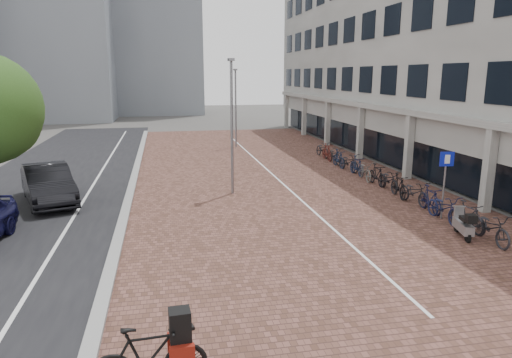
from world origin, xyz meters
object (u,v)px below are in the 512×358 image
object	(u,v)px
hero_bike	(149,357)
parking_sign	(445,174)
car_dark	(48,184)
scooter_front	(463,224)

from	to	relation	value
hero_bike	parking_sign	world-z (taller)	parking_sign
car_dark	scooter_front	xyz separation A→B (m)	(14.51, -7.35, -0.32)
parking_sign	scooter_front	bearing A→B (deg)	-98.24
car_dark	parking_sign	size ratio (longest dim) A/B	1.90
hero_bike	parking_sign	bearing A→B (deg)	-57.48
car_dark	scooter_front	world-z (taller)	car_dark
hero_bike	parking_sign	xyz separation A→B (m)	(10.53, 7.65, 1.11)
hero_bike	scooter_front	bearing A→B (deg)	-63.89
parking_sign	hero_bike	bearing A→B (deg)	-138.28
scooter_front	car_dark	bearing A→B (deg)	168.63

